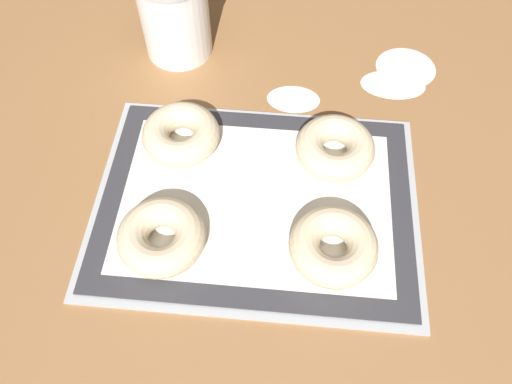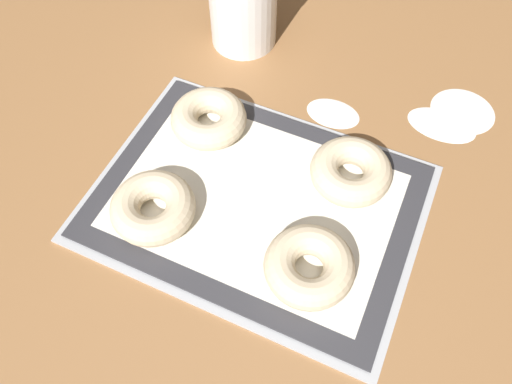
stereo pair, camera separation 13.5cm
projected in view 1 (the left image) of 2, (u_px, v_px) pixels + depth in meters
name	position (u px, v px, depth m)	size (l,w,h in m)	color
ground_plane	(260.00, 214.00, 0.77)	(2.80, 2.80, 0.00)	olive
baking_tray	(256.00, 202.00, 0.78)	(0.50, 0.37, 0.01)	#B2B5BA
baking_mat	(256.00, 200.00, 0.77)	(0.48, 0.35, 0.00)	#333338
bagel_front_left	(161.00, 237.00, 0.71)	(0.13, 0.13, 0.04)	beige
bagel_front_right	(333.00, 246.00, 0.70)	(0.13, 0.13, 0.04)	beige
bagel_back_left	(181.00, 134.00, 0.81)	(0.13, 0.13, 0.04)	beige
bagel_back_right	(335.00, 148.00, 0.80)	(0.13, 0.13, 0.04)	beige
flour_canister	(174.00, 13.00, 0.90)	(0.13, 0.13, 0.17)	white
flour_patch_near	(393.00, 84.00, 0.92)	(0.12, 0.07, 0.00)	white
flour_patch_far	(406.00, 67.00, 0.94)	(0.11, 0.11, 0.00)	white
flour_patch_side	(293.00, 99.00, 0.90)	(0.10, 0.07, 0.00)	white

